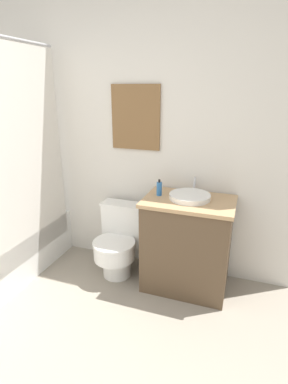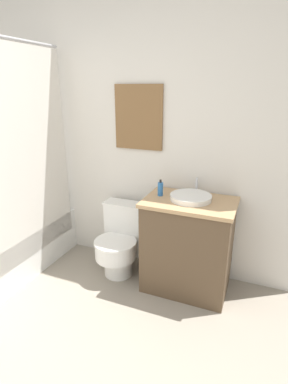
% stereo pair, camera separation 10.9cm
% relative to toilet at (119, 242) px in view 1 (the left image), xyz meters
% --- Properties ---
extents(wall_back, '(3.36, 0.07, 2.50)m').
position_rel_toilet_xyz_m(wall_back, '(-0.19, 0.28, 0.94)').
color(wall_back, silver).
rests_on(wall_back, ground_plane).
extents(toilet, '(0.40, 0.50, 0.64)m').
position_rel_toilet_xyz_m(toilet, '(0.00, 0.00, 0.00)').
color(toilet, white).
rests_on(toilet, ground_plane).
extents(vanity, '(0.72, 0.49, 0.80)m').
position_rel_toilet_xyz_m(vanity, '(0.62, -0.00, 0.09)').
color(vanity, brown).
rests_on(vanity, ground_plane).
extents(sink, '(0.33, 0.36, 0.13)m').
position_rel_toilet_xyz_m(sink, '(0.62, 0.02, 0.51)').
color(sink, white).
rests_on(sink, vanity).
extents(soap_bottle, '(0.04, 0.04, 0.14)m').
position_rel_toilet_xyz_m(soap_bottle, '(0.37, 0.02, 0.55)').
color(soap_bottle, '#2D6BB2').
rests_on(soap_bottle, vanity).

